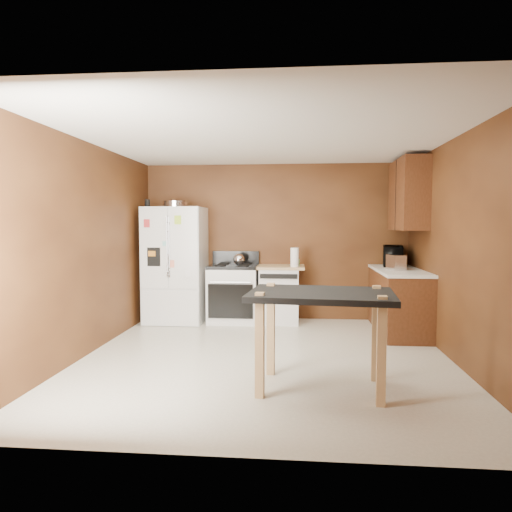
# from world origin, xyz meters

# --- Properties ---
(floor) EXTENTS (4.50, 4.50, 0.00)m
(floor) POSITION_xyz_m (0.00, 0.00, 0.00)
(floor) COLOR beige
(floor) RESTS_ON ground
(ceiling) EXTENTS (4.50, 4.50, 0.00)m
(ceiling) POSITION_xyz_m (0.00, 0.00, 2.50)
(ceiling) COLOR white
(ceiling) RESTS_ON ground
(wall_back) EXTENTS (4.20, 0.00, 4.20)m
(wall_back) POSITION_xyz_m (0.00, 2.25, 1.25)
(wall_back) COLOR brown
(wall_back) RESTS_ON ground
(wall_front) EXTENTS (4.20, 0.00, 4.20)m
(wall_front) POSITION_xyz_m (0.00, -2.25, 1.25)
(wall_front) COLOR brown
(wall_front) RESTS_ON ground
(wall_left) EXTENTS (0.00, 4.50, 4.50)m
(wall_left) POSITION_xyz_m (-2.10, 0.00, 1.25)
(wall_left) COLOR brown
(wall_left) RESTS_ON ground
(wall_right) EXTENTS (0.00, 4.50, 4.50)m
(wall_right) POSITION_xyz_m (2.10, 0.00, 1.25)
(wall_right) COLOR brown
(wall_right) RESTS_ON ground
(roasting_pan) EXTENTS (0.39, 0.39, 0.10)m
(roasting_pan) POSITION_xyz_m (-1.54, 1.90, 1.85)
(roasting_pan) COLOR silver
(roasting_pan) RESTS_ON refrigerator
(pen_cup) EXTENTS (0.08, 0.08, 0.12)m
(pen_cup) POSITION_xyz_m (-1.97, 1.79, 1.86)
(pen_cup) COLOR black
(pen_cup) RESTS_ON refrigerator
(kettle) EXTENTS (0.18, 0.18, 0.18)m
(kettle) POSITION_xyz_m (-0.55, 1.87, 0.99)
(kettle) COLOR silver
(kettle) RESTS_ON gas_range
(paper_towel) EXTENTS (0.15, 0.15, 0.29)m
(paper_towel) POSITION_xyz_m (0.32, 1.79, 1.03)
(paper_towel) COLOR white
(paper_towel) RESTS_ON dishwasher
(green_canister) EXTENTS (0.12, 0.12, 0.10)m
(green_canister) POSITION_xyz_m (0.35, 1.97, 0.94)
(green_canister) COLOR #43AE5C
(green_canister) RESTS_ON dishwasher
(toaster) EXTENTS (0.24, 0.32, 0.21)m
(toaster) POSITION_xyz_m (1.74, 1.38, 1.00)
(toaster) COLOR silver
(toaster) RESTS_ON right_cabinets
(microwave) EXTENTS (0.42, 0.56, 0.28)m
(microwave) POSITION_xyz_m (1.80, 1.93, 1.04)
(microwave) COLOR black
(microwave) RESTS_ON right_cabinets
(refrigerator) EXTENTS (0.90, 0.80, 1.80)m
(refrigerator) POSITION_xyz_m (-1.55, 1.86, 0.90)
(refrigerator) COLOR white
(refrigerator) RESTS_ON ground
(gas_range) EXTENTS (0.76, 0.68, 1.10)m
(gas_range) POSITION_xyz_m (-0.64, 1.92, 0.46)
(gas_range) COLOR white
(gas_range) RESTS_ON ground
(dishwasher) EXTENTS (0.78, 0.63, 0.89)m
(dishwasher) POSITION_xyz_m (0.08, 1.95, 0.45)
(dishwasher) COLOR white
(dishwasher) RESTS_ON ground
(right_cabinets) EXTENTS (0.63, 1.58, 2.45)m
(right_cabinets) POSITION_xyz_m (1.84, 1.48, 0.91)
(right_cabinets) COLOR #5E2E19
(right_cabinets) RESTS_ON ground
(island) EXTENTS (1.39, 1.00, 0.94)m
(island) POSITION_xyz_m (0.58, -0.92, 0.78)
(island) COLOR black
(island) RESTS_ON ground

